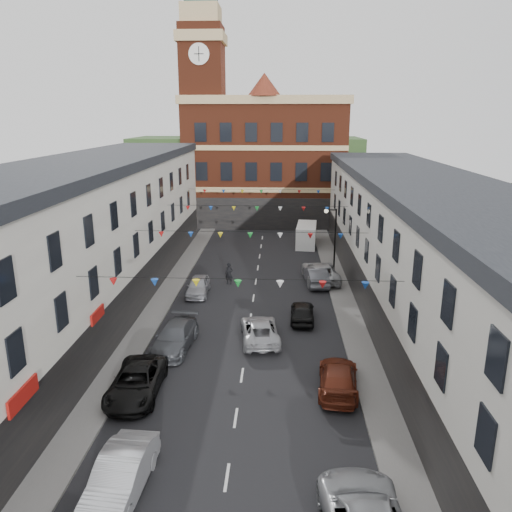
% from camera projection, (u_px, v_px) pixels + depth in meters
% --- Properties ---
extents(ground, '(160.00, 160.00, 0.00)m').
position_uv_depth(ground, '(247.00, 343.00, 31.04)').
color(ground, black).
rests_on(ground, ground).
extents(pavement_left, '(1.80, 64.00, 0.15)m').
position_uv_depth(pavement_left, '(146.00, 327.00, 33.26)').
color(pavement_left, '#605E5B').
rests_on(pavement_left, ground).
extents(pavement_right, '(1.80, 64.00, 0.15)m').
position_uv_depth(pavement_right, '(354.00, 331.00, 32.63)').
color(pavement_right, '#605E5B').
rests_on(pavement_right, ground).
extents(terrace_left, '(8.40, 56.00, 10.70)m').
position_uv_depth(terrace_left, '(59.00, 254.00, 31.09)').
color(terrace_left, beige).
rests_on(terrace_left, ground).
extents(terrace_right, '(8.40, 56.00, 9.70)m').
position_uv_depth(terrace_right, '(441.00, 267.00, 30.16)').
color(terrace_right, beige).
rests_on(terrace_right, ground).
extents(civic_building, '(20.60, 13.30, 18.50)m').
position_uv_depth(civic_building, '(265.00, 160.00, 65.34)').
color(civic_building, maroon).
rests_on(civic_building, ground).
extents(clock_tower, '(5.60, 5.60, 30.00)m').
position_uv_depth(clock_tower, '(204.00, 105.00, 61.00)').
color(clock_tower, maroon).
rests_on(clock_tower, ground).
extents(distant_hill, '(40.00, 14.00, 10.00)m').
position_uv_depth(distant_hill, '(247.00, 166.00, 89.50)').
color(distant_hill, '#264520').
rests_on(distant_hill, ground).
extents(street_lamp, '(1.10, 0.36, 6.00)m').
position_uv_depth(street_lamp, '(332.00, 233.00, 43.15)').
color(street_lamp, black).
rests_on(street_lamp, ground).
extents(car_left_b, '(1.93, 4.87, 1.58)m').
position_uv_depth(car_left_b, '(120.00, 476.00, 18.45)').
color(car_left_b, '#B1B3B9').
rests_on(car_left_b, ground).
extents(car_left_c, '(2.51, 5.23, 1.44)m').
position_uv_depth(car_left_c, '(136.00, 382.00, 25.11)').
color(car_left_c, black).
rests_on(car_left_c, ground).
extents(car_left_d, '(2.50, 5.28, 1.49)m').
position_uv_depth(car_left_d, '(175.00, 337.00, 30.19)').
color(car_left_d, '#474A50').
rests_on(car_left_d, ground).
extents(car_left_e, '(1.74, 4.12, 1.39)m').
position_uv_depth(car_left_e, '(198.00, 286.00, 39.38)').
color(car_left_e, '#93939B').
rests_on(car_left_e, ground).
extents(car_right_c, '(2.47, 5.03, 1.41)m').
position_uv_depth(car_right_c, '(338.00, 378.00, 25.55)').
color(car_right_c, maroon).
rests_on(car_right_c, ground).
extents(car_right_d, '(1.74, 4.02, 1.35)m').
position_uv_depth(car_right_d, '(302.00, 312.00, 34.25)').
color(car_right_d, black).
rests_on(car_right_d, ground).
extents(car_right_e, '(2.03, 4.72, 1.51)m').
position_uv_depth(car_right_e, '(316.00, 276.00, 41.65)').
color(car_right_e, '#575960').
rests_on(car_right_e, ground).
extents(car_right_f, '(3.18, 6.05, 1.62)m').
position_uv_depth(car_right_f, '(320.00, 272.00, 42.57)').
color(car_right_f, '#AFB0B4').
rests_on(car_right_f, ground).
extents(moving_car, '(2.84, 5.16, 1.37)m').
position_uv_depth(moving_car, '(260.00, 330.00, 31.30)').
color(moving_car, '#9D9EA3').
rests_on(moving_car, ground).
extents(white_van, '(2.49, 5.42, 2.32)m').
position_uv_depth(white_van, '(306.00, 235.00, 54.20)').
color(white_van, white).
rests_on(white_van, ground).
extents(pedestrian, '(0.77, 0.62, 1.84)m').
position_uv_depth(pedestrian, '(229.00, 274.00, 41.72)').
color(pedestrian, black).
rests_on(pedestrian, ground).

